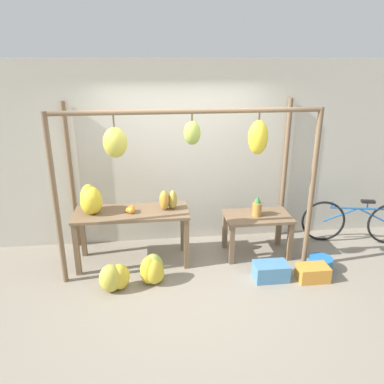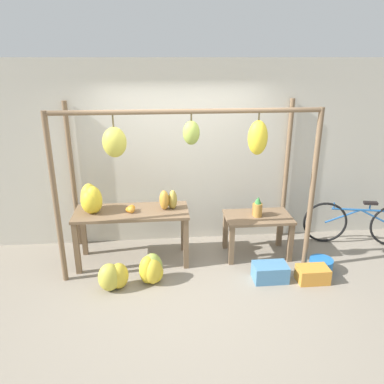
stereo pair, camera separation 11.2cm
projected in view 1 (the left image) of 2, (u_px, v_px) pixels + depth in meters
name	position (u px, v px, depth m)	size (l,w,h in m)	color
ground_plane	(192.00, 288.00, 4.81)	(20.00, 20.00, 0.00)	gray
shop_wall_back	(181.00, 154.00, 5.71)	(8.00, 0.08, 2.80)	beige
stall_awning	(185.00, 155.00, 4.77)	(3.36, 1.19, 2.23)	brown
display_table_main	(132.00, 220.00, 5.23)	(1.58, 0.62, 0.79)	brown
display_table_side	(257.00, 223.00, 5.50)	(0.96, 0.58, 0.63)	brown
banana_pile_on_table	(91.00, 200.00, 5.07)	(0.39, 0.45, 0.39)	yellow
orange_pile	(130.00, 210.00, 5.13)	(0.13, 0.16, 0.10)	orange
pineapple_cluster	(257.00, 207.00, 5.42)	(0.13, 0.17, 0.30)	#B27F38
banana_pile_ground_left	(115.00, 278.00, 4.72)	(0.47, 0.38, 0.37)	gold
banana_pile_ground_right	(153.00, 270.00, 4.88)	(0.39, 0.38, 0.40)	yellow
fruit_crate_white	(271.00, 271.00, 4.98)	(0.45, 0.29, 0.23)	#4C84B2
blue_bucket	(320.00, 264.00, 5.20)	(0.32, 0.32, 0.19)	blue
parked_bicycle	(356.00, 222.00, 5.90)	(1.66, 0.40, 0.72)	black
papaya_pile	(169.00, 200.00, 5.22)	(0.28, 0.22, 0.28)	gold
fruit_crate_purple	(313.00, 273.00, 4.97)	(0.40, 0.26, 0.21)	orange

